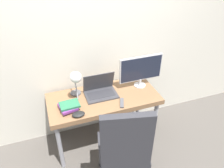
{
  "coord_description": "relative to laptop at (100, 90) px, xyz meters",
  "views": [
    {
      "loc": [
        -0.6,
        -1.71,
        2.29
      ],
      "look_at": [
        0.1,
        0.27,
        0.91
      ],
      "focal_mm": 35.0,
      "sensor_mm": 36.0,
      "label": 1
    }
  ],
  "objects": [
    {
      "name": "ground_plane",
      "position": [
        0.02,
        -0.37,
        -0.78
      ],
      "size": [
        12.0,
        12.0,
        0.0
      ],
      "primitive_type": "plane",
      "color": "#514C47"
    },
    {
      "name": "wall_back",
      "position": [
        0.02,
        0.3,
        0.52
      ],
      "size": [
        8.0,
        0.05,
        2.6
      ],
      "color": "beige",
      "rests_on": "ground_plane"
    },
    {
      "name": "desk",
      "position": [
        0.02,
        -0.07,
        -0.13
      ],
      "size": [
        1.32,
        0.6,
        0.73
      ],
      "color": "brown",
      "rests_on": "ground_plane"
    },
    {
      "name": "laptop",
      "position": [
        0.0,
        0.0,
        0.0
      ],
      "size": [
        0.38,
        0.26,
        0.27
      ],
      "color": "#38383D",
      "rests_on": "desk"
    },
    {
      "name": "monitor",
      "position": [
        0.53,
        0.01,
        0.18
      ],
      "size": [
        0.56,
        0.15,
        0.41
      ],
      "color": "#B7B7BC",
      "rests_on": "desk"
    },
    {
      "name": "desk_lamp",
      "position": [
        -0.28,
        -0.01,
        0.22
      ],
      "size": [
        0.13,
        0.27,
        0.38
      ],
      "color": "#4C4C51",
      "rests_on": "desk"
    },
    {
      "name": "office_chair",
      "position": [
        0.01,
        -0.76,
        -0.18
      ],
      "size": [
        0.59,
        0.59,
        1.11
      ],
      "color": "black",
      "rests_on": "ground_plane"
    },
    {
      "name": "book_stack",
      "position": [
        -0.41,
        -0.17,
        -0.01
      ],
      "size": [
        0.23,
        0.22,
        0.08
      ],
      "color": "silver",
      "rests_on": "desk"
    },
    {
      "name": "tv_remote",
      "position": [
        0.18,
        -0.26,
        -0.04
      ],
      "size": [
        0.1,
        0.17,
        0.02
      ],
      "color": "#4C4C51",
      "rests_on": "desk"
    },
    {
      "name": "game_controller",
      "position": [
        -0.33,
        -0.3,
        -0.03
      ],
      "size": [
        0.14,
        0.1,
        0.04
      ],
      "color": "black",
      "rests_on": "desk"
    }
  ]
}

